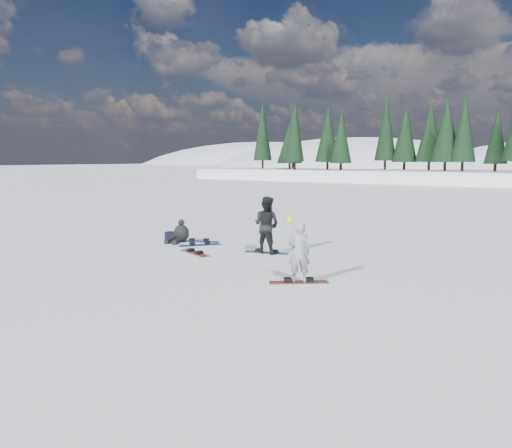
# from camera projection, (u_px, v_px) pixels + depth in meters

# --- Properties ---
(ground) EXTENTS (420.00, 420.00, 0.00)m
(ground) POSITION_uv_depth(u_px,v_px,m) (295.00, 271.00, 14.04)
(ground) COLOR white
(ground) RESTS_ON ground
(snowboarder_woman) EXTENTS (0.68, 0.65, 1.70)m
(snowboarder_woman) POSITION_uv_depth(u_px,v_px,m) (299.00, 252.00, 12.55)
(snowboarder_woman) COLOR #A5A6AB
(snowboarder_woman) RESTS_ON ground
(snowboarder_man) EXTENTS (0.93, 0.73, 1.90)m
(snowboarder_man) POSITION_uv_depth(u_px,v_px,m) (267.00, 225.00, 16.48)
(snowboarder_man) COLOR black
(snowboarder_man) RESTS_ON ground
(seated_rider) EXTENTS (0.75, 1.10, 0.86)m
(seated_rider) POSITION_uv_depth(u_px,v_px,m) (180.00, 233.00, 18.77)
(seated_rider) COLOR black
(seated_rider) RESTS_ON ground
(gear_bag) EXTENTS (0.49, 0.36, 0.30)m
(gear_bag) POSITION_uv_depth(u_px,v_px,m) (172.00, 236.00, 19.39)
(gear_bag) COLOR black
(gear_bag) RESTS_ON ground
(snowboard_woman) EXTENTS (1.36, 1.14, 0.03)m
(snowboard_woman) POSITION_uv_depth(u_px,v_px,m) (299.00, 282.00, 12.65)
(snowboard_woman) COLOR maroon
(snowboard_woman) RESTS_ON ground
(snowboard_man) EXTENTS (1.52, 0.66, 0.03)m
(snowboard_man) POSITION_uv_depth(u_px,v_px,m) (266.00, 253.00, 16.61)
(snowboard_man) COLOR #16667A
(snowboard_man) RESTS_ON ground
(snowboard_loose_c) EXTENTS (1.48, 0.89, 0.03)m
(snowboard_loose_c) POSITION_uv_depth(u_px,v_px,m) (199.00, 242.00, 18.83)
(snowboard_loose_c) COLOR #1B4097
(snowboard_loose_c) RESTS_ON ground
(snowboard_loose_a) EXTENTS (1.13, 1.36, 0.03)m
(snowboard_loose_a) POSITION_uv_depth(u_px,v_px,m) (200.00, 245.00, 18.08)
(snowboard_loose_a) COLOR navy
(snowboard_loose_a) RESTS_ON ground
(snowboard_loose_b) EXTENTS (1.51, 0.77, 0.03)m
(snowboard_loose_b) POSITION_uv_depth(u_px,v_px,m) (195.00, 253.00, 16.53)
(snowboard_loose_b) COLOR #9F2E22
(snowboard_loose_b) RESTS_ON ground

